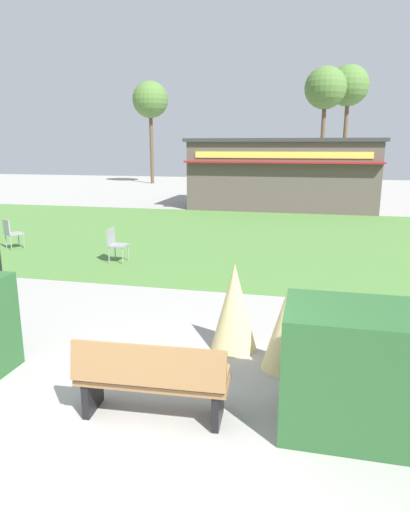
% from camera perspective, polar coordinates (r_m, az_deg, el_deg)
% --- Properties ---
extents(ground_plane, '(80.00, 80.00, 0.00)m').
position_cam_1_polar(ground_plane, '(5.17, -12.16, -22.00)').
color(ground_plane, '#999691').
extents(lawn_patch, '(36.00, 12.00, 0.01)m').
position_cam_1_polar(lawn_patch, '(15.33, 5.65, 2.36)').
color(lawn_patch, '#4C7A38').
rests_on(lawn_patch, ground_plane).
extents(park_bench, '(1.73, 0.62, 0.95)m').
position_cam_1_polar(park_bench, '(5.22, -6.72, -15.16)').
color(park_bench, olive).
rests_on(park_bench, ground_plane).
extents(hedge_right, '(2.45, 1.10, 1.36)m').
position_cam_1_polar(hedge_right, '(5.29, 23.44, -13.46)').
color(hedge_right, '#28562B').
rests_on(hedge_right, ground_plane).
extents(ornamental_grass_behind_left, '(0.64, 0.64, 1.13)m').
position_cam_1_polar(ornamental_grass_behind_left, '(6.33, 10.11, -9.07)').
color(ornamental_grass_behind_left, '#D1BC7F').
rests_on(ornamental_grass_behind_left, ground_plane).
extents(ornamental_grass_behind_right, '(0.70, 0.70, 1.32)m').
position_cam_1_polar(ornamental_grass_behind_right, '(6.81, 3.69, -6.38)').
color(ornamental_grass_behind_right, '#D1BC7F').
rests_on(ornamental_grass_behind_right, ground_plane).
extents(trash_bin, '(0.52, 0.52, 0.86)m').
position_cam_1_polar(trash_bin, '(5.38, 21.74, -15.79)').
color(trash_bin, '#2D4233').
rests_on(trash_bin, ground_plane).
extents(food_kiosk, '(8.97, 5.03, 3.32)m').
position_cam_1_polar(food_kiosk, '(23.20, 9.77, 10.19)').
color(food_kiosk, '#594C47').
rests_on(food_kiosk, ground_plane).
extents(cafe_chair_west, '(0.61, 0.61, 0.89)m').
position_cam_1_polar(cafe_chair_west, '(14.61, -23.14, 2.85)').
color(cafe_chair_west, gray).
rests_on(cafe_chair_west, ground_plane).
extents(cafe_chair_east, '(0.45, 0.45, 0.89)m').
position_cam_1_polar(cafe_chair_east, '(12.16, -11.21, 1.71)').
color(cafe_chair_east, gray).
rests_on(cafe_chair_east, ground_plane).
extents(parked_car_west_slot, '(4.37, 2.39, 1.20)m').
position_cam_1_polar(parked_car_west_slot, '(30.27, 4.56, 9.16)').
color(parked_car_west_slot, navy).
rests_on(parked_car_west_slot, ground_plane).
extents(tree_left_bg, '(2.80, 2.80, 7.91)m').
position_cam_1_polar(tree_left_bg, '(37.93, -6.86, 18.77)').
color(tree_left_bg, brown).
rests_on(tree_left_bg, ground_plane).
extents(tree_right_bg, '(2.80, 2.80, 8.47)m').
position_cam_1_polar(tree_right_bg, '(35.24, 17.53, 19.56)').
color(tree_right_bg, brown).
rests_on(tree_right_bg, ground_plane).
extents(tree_center_bg, '(2.80, 2.80, 8.19)m').
position_cam_1_polar(tree_center_bg, '(33.67, 14.85, 19.57)').
color(tree_center_bg, brown).
rests_on(tree_center_bg, ground_plane).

